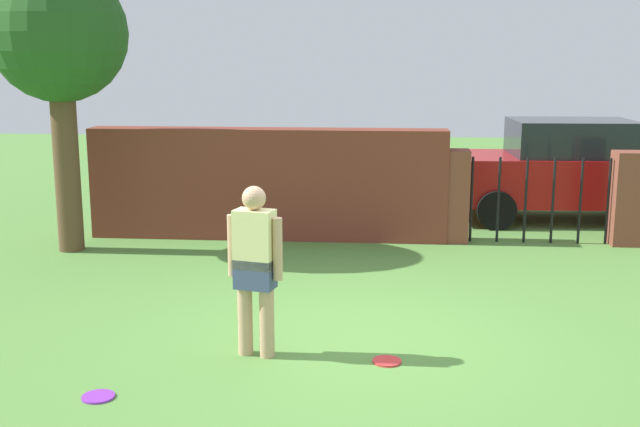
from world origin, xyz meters
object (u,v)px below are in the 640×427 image
Objects in this scene: car at (570,170)px; frisbee_red at (387,361)px; person at (255,263)px; frisbee_purple at (98,397)px; tree at (59,39)px.

car is 7.43m from frisbee_red.
person reaches higher than frisbee_purple.
person is 7.91m from car.
frisbee_red is at bearing -40.42° from tree.
frisbee_purple is at bearing 52.39° from car.
tree reaches higher than person.
person is 6.00× the size of frisbee_red.
tree is at bearing 139.58° from frisbee_red.
frisbee_purple is at bearing -158.03° from frisbee_red.
car is at bearing 54.30° from frisbee_purple.
car reaches higher than person.
tree is 8.46m from car.
person is at bearing -48.79° from tree.
tree is 14.96× the size of frisbee_red.
frisbee_purple is 1.00× the size of frisbee_red.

